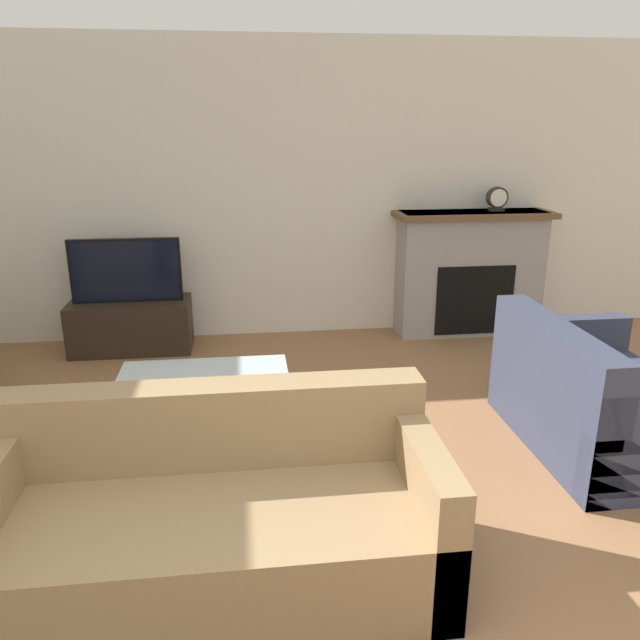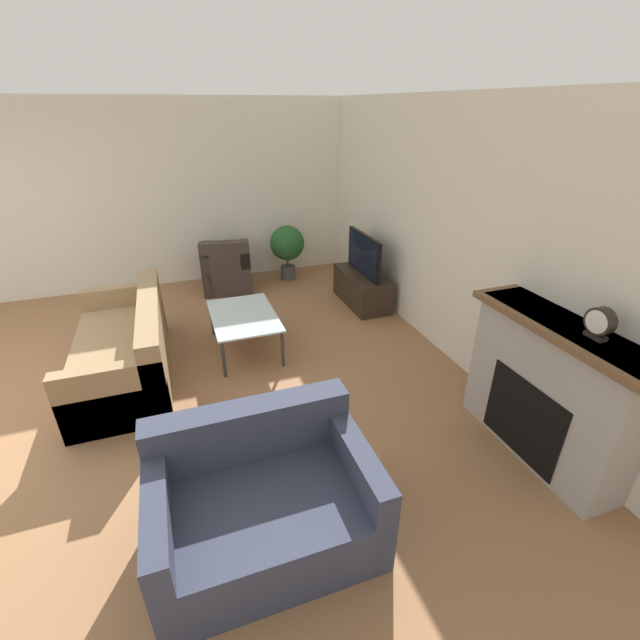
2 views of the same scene
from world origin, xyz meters
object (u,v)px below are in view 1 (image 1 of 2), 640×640
couch_loveseat (598,403)px  mantel_clock (497,199)px  tv (126,270)px  coffee_table (203,384)px  couch_sectional (217,521)px

couch_loveseat → mantel_clock: mantel_clock is taller
tv → coffee_table: size_ratio=0.88×
coffee_table → mantel_clock: (2.64, 1.95, 0.88)m
tv → mantel_clock: size_ratio=4.26×
tv → couch_sectional: tv is taller
couch_loveseat → tv: bearing=56.0°
coffee_table → couch_loveseat: bearing=-7.7°
tv → couch_sectional: 3.23m
couch_sectional → mantel_clock: mantel_clock is taller
tv → coffee_table: (0.74, -1.82, -0.33)m
tv → mantel_clock: (3.38, 0.13, 0.56)m
tv → couch_sectional: bearing=-74.4°
tv → mantel_clock: bearing=2.2°
couch_sectional → mantel_clock: size_ratio=8.84×
couch_sectional → coffee_table: bearing=95.4°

